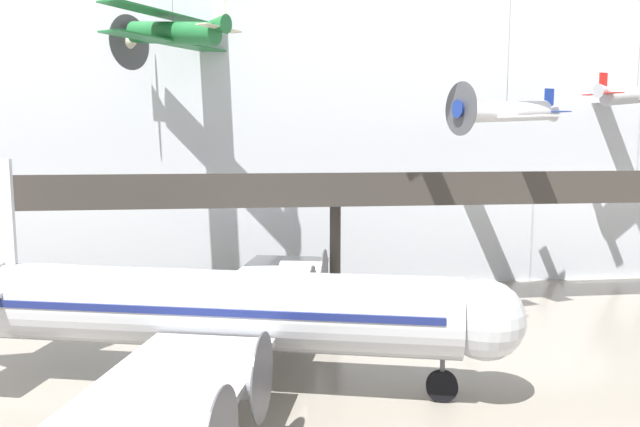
{
  "coord_description": "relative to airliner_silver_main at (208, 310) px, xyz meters",
  "views": [
    {
      "loc": [
        -5.61,
        -13.19,
        10.86
      ],
      "look_at": [
        -2.68,
        11.11,
        7.79
      ],
      "focal_mm": 35.0,
      "sensor_mm": 36.0,
      "label": 1
    }
  ],
  "objects": [
    {
      "name": "hangar_back_wall",
      "position": [
        7.27,
        19.04,
        10.5
      ],
      "size": [
        140.0,
        3.0,
        27.94
      ],
      "color": "silver",
      "rests_on": "ground"
    },
    {
      "name": "suspended_plane_green_biplane",
      "position": [
        -2.59,
        13.65,
        13.66
      ],
      "size": [
        8.19,
        8.89,
        8.05
      ],
      "rotation": [
        0.0,
        0.0,
        2.53
      ],
      "color": "#1E6B33"
    },
    {
      "name": "suspended_plane_silver_racer",
      "position": [
        28.32,
        14.04,
        10.12
      ],
      "size": [
        7.03,
        8.44,
        11.03
      ],
      "rotation": [
        0.0,
        0.0,
        0.25
      ],
      "color": "silver"
    },
    {
      "name": "suspended_plane_white_twin",
      "position": [
        17.63,
        10.71,
        8.82
      ],
      "size": [
        7.56,
        9.03,
        12.0
      ],
      "rotation": [
        0.0,
        0.0,
        3.41
      ],
      "color": "silver"
    },
    {
      "name": "airliner_silver_main",
      "position": [
        0.0,
        0.0,
        0.0
      ],
      "size": [
        26.28,
        30.45,
        9.86
      ],
      "rotation": [
        0.0,
        0.0,
        -0.26
      ],
      "color": "#B7BABF",
      "rests_on": "ground"
    },
    {
      "name": "mezzanine_walkway",
      "position": [
        7.27,
        11.29,
        3.61
      ],
      "size": [
        110.0,
        3.2,
        8.7
      ],
      "color": "#38332D",
      "rests_on": "ground"
    }
  ]
}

